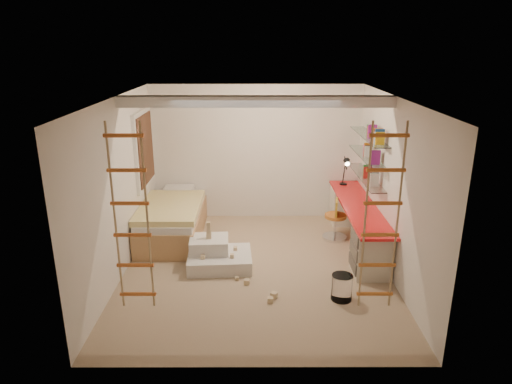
{
  "coord_description": "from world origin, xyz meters",
  "views": [
    {
      "loc": [
        -0.01,
        -6.32,
        3.33
      ],
      "look_at": [
        0.0,
        0.3,
        1.15
      ],
      "focal_mm": 32.0,
      "sensor_mm": 36.0,
      "label": 1
    }
  ],
  "objects_px": {
    "bed": "(173,220)",
    "play_platform": "(217,256)",
    "desk": "(357,223)",
    "swivel_chair": "(335,224)"
  },
  "relations": [
    {
      "from": "bed",
      "to": "desk",
      "type": "bearing_deg",
      "value": -6.49
    },
    {
      "from": "swivel_chair",
      "to": "desk",
      "type": "bearing_deg",
      "value": -40.79
    },
    {
      "from": "bed",
      "to": "play_platform",
      "type": "distance_m",
      "value": 1.42
    },
    {
      "from": "desk",
      "to": "swivel_chair",
      "type": "bearing_deg",
      "value": 139.21
    },
    {
      "from": "desk",
      "to": "play_platform",
      "type": "height_order",
      "value": "desk"
    },
    {
      "from": "desk",
      "to": "swivel_chair",
      "type": "distance_m",
      "value": 0.44
    },
    {
      "from": "bed",
      "to": "play_platform",
      "type": "bearing_deg",
      "value": -52.07
    },
    {
      "from": "swivel_chair",
      "to": "play_platform",
      "type": "distance_m",
      "value": 2.26
    },
    {
      "from": "desk",
      "to": "bed",
      "type": "bearing_deg",
      "value": 173.51
    },
    {
      "from": "swivel_chair",
      "to": "play_platform",
      "type": "bearing_deg",
      "value": -153.05
    }
  ]
}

